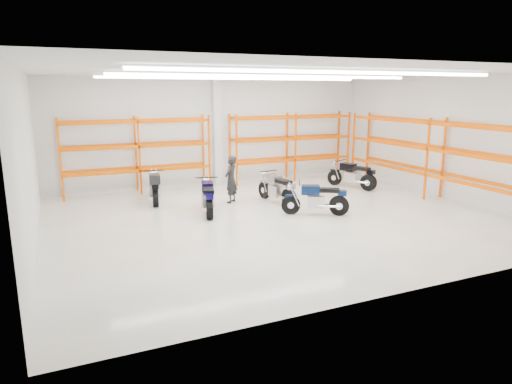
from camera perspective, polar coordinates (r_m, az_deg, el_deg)
name	(u,v)px	position (r m, az deg, el deg)	size (l,w,h in m)	color
ground	(278,217)	(14.63, 2.80, -3.16)	(14.00, 14.00, 0.00)	beige
room_shell	(279,113)	(14.12, 2.90, 9.79)	(14.02, 12.02, 4.51)	white
motorcycle_main	(318,200)	(14.90, 7.78, -0.97)	(1.99, 1.20, 1.08)	black
motorcycle_back_a	(155,188)	(16.73, -12.55, 0.54)	(0.84, 2.29, 1.18)	black
motorcycle_back_b	(208,198)	(14.99, -6.03, -0.78)	(0.93, 2.22, 1.11)	black
motorcycle_back_c	(278,189)	(16.29, 2.74, 0.34)	(0.74, 2.24, 1.10)	black
motorcycle_back_d	(353,176)	(19.23, 12.09, 2.00)	(1.10, 2.16, 1.12)	black
standing_man	(231,179)	(16.35, -3.15, 1.57)	(0.62, 0.41, 1.69)	black
structural_column	(217,132)	(19.53, -4.92, 7.50)	(0.32, 0.32, 4.50)	white
pallet_racking_back_left	(137,148)	(18.41, -14.62, 5.38)	(5.67, 0.87, 3.00)	#FF6100
pallet_racking_back_right	(291,140)	(20.63, 4.43, 6.49)	(5.67, 0.87, 3.00)	#FF6100
pallet_racking_side	(436,150)	(18.10, 21.57, 4.88)	(0.87, 9.07, 3.00)	#FF6100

